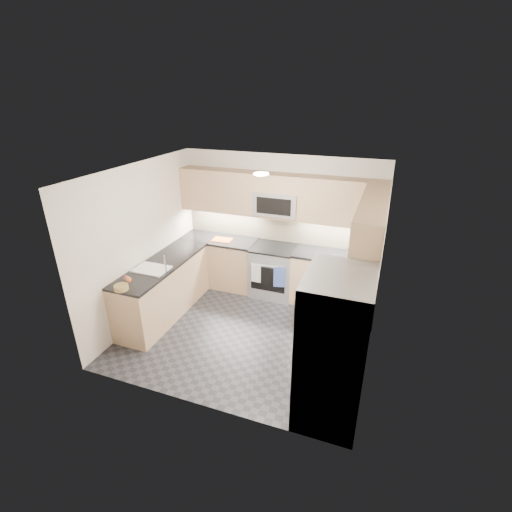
# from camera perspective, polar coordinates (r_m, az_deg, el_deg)

# --- Properties ---
(floor) EXTENTS (3.60, 3.20, 0.00)m
(floor) POSITION_cam_1_polar(r_m,az_deg,el_deg) (5.97, -1.18, -11.44)
(floor) COLOR black
(floor) RESTS_ON ground
(ceiling) EXTENTS (3.60, 3.20, 0.02)m
(ceiling) POSITION_cam_1_polar(r_m,az_deg,el_deg) (4.95, -1.43, 12.80)
(ceiling) COLOR beige
(ceiling) RESTS_ON wall_back
(wall_back) EXTENTS (3.60, 0.02, 2.50)m
(wall_back) POSITION_cam_1_polar(r_m,az_deg,el_deg) (6.74, 3.67, 4.88)
(wall_back) COLOR beige
(wall_back) RESTS_ON floor
(wall_front) EXTENTS (3.60, 0.02, 2.50)m
(wall_front) POSITION_cam_1_polar(r_m,az_deg,el_deg) (4.08, -9.61, -9.34)
(wall_front) COLOR beige
(wall_front) RESTS_ON floor
(wall_left) EXTENTS (0.02, 3.20, 2.50)m
(wall_left) POSITION_cam_1_polar(r_m,az_deg,el_deg) (6.17, -17.06, 1.96)
(wall_left) COLOR beige
(wall_left) RESTS_ON floor
(wall_right) EXTENTS (0.02, 3.20, 2.50)m
(wall_right) POSITION_cam_1_polar(r_m,az_deg,el_deg) (5.03, 18.21, -3.40)
(wall_right) COLOR beige
(wall_right) RESTS_ON floor
(base_cab_back_left) EXTENTS (1.42, 0.60, 0.90)m
(base_cab_back_left) POSITION_cam_1_polar(r_m,az_deg,el_deg) (7.15, -5.59, -0.94)
(base_cab_back_left) COLOR tan
(base_cab_back_left) RESTS_ON floor
(base_cab_back_right) EXTENTS (1.42, 0.60, 0.90)m
(base_cab_back_right) POSITION_cam_1_polar(r_m,az_deg,el_deg) (6.59, 11.85, -3.71)
(base_cab_back_right) COLOR tan
(base_cab_back_right) RESTS_ON floor
(base_cab_right) EXTENTS (0.60, 1.70, 0.90)m
(base_cab_right) POSITION_cam_1_polar(r_m,az_deg,el_deg) (5.56, 14.13, -9.59)
(base_cab_right) COLOR tan
(base_cab_right) RESTS_ON floor
(base_cab_peninsula) EXTENTS (0.60, 2.00, 0.90)m
(base_cab_peninsula) POSITION_cam_1_polar(r_m,az_deg,el_deg) (6.35, -14.00, -5.07)
(base_cab_peninsula) COLOR tan
(base_cab_peninsula) RESTS_ON floor
(countertop_back_left) EXTENTS (1.42, 0.63, 0.04)m
(countertop_back_left) POSITION_cam_1_polar(r_m,az_deg,el_deg) (6.97, -5.74, 2.56)
(countertop_back_left) COLOR black
(countertop_back_left) RESTS_ON base_cab_back_left
(countertop_back_right) EXTENTS (1.42, 0.63, 0.04)m
(countertop_back_right) POSITION_cam_1_polar(r_m,az_deg,el_deg) (6.39, 12.21, 0.02)
(countertop_back_right) COLOR black
(countertop_back_right) RESTS_ON base_cab_back_right
(countertop_right) EXTENTS (0.63, 1.70, 0.04)m
(countertop_right) POSITION_cam_1_polar(r_m,az_deg,el_deg) (5.32, 14.64, -5.38)
(countertop_right) COLOR black
(countertop_right) RESTS_ON base_cab_right
(countertop_peninsula) EXTENTS (0.63, 2.00, 0.04)m
(countertop_peninsula) POSITION_cam_1_polar(r_m,az_deg,el_deg) (6.14, -14.43, -1.24)
(countertop_peninsula) COLOR black
(countertop_peninsula) RESTS_ON base_cab_peninsula
(upper_cab_back) EXTENTS (3.60, 0.35, 0.75)m
(upper_cab_back) POSITION_cam_1_polar(r_m,az_deg,el_deg) (6.41, 3.35, 9.24)
(upper_cab_back) COLOR tan
(upper_cab_back) RESTS_ON wall_back
(upper_cab_right) EXTENTS (0.35, 1.95, 0.75)m
(upper_cab_right) POSITION_cam_1_polar(r_m,az_deg,el_deg) (5.06, 17.27, 4.04)
(upper_cab_right) COLOR tan
(upper_cab_right) RESTS_ON wall_right
(backsplash_back) EXTENTS (3.60, 0.01, 0.51)m
(backsplash_back) POSITION_cam_1_polar(r_m,az_deg,el_deg) (6.76, 3.65, 4.43)
(backsplash_back) COLOR tan
(backsplash_back) RESTS_ON wall_back
(backsplash_right) EXTENTS (0.01, 2.30, 0.51)m
(backsplash_right) POSITION_cam_1_polar(r_m,az_deg,el_deg) (5.46, 18.37, -1.83)
(backsplash_right) COLOR tan
(backsplash_right) RESTS_ON wall_right
(gas_range) EXTENTS (0.76, 0.65, 0.91)m
(gas_range) POSITION_cam_1_polar(r_m,az_deg,el_deg) (6.77, 2.70, -2.34)
(gas_range) COLOR #A3A6AB
(gas_range) RESTS_ON floor
(range_cooktop) EXTENTS (0.76, 0.65, 0.03)m
(range_cooktop) POSITION_cam_1_polar(r_m,az_deg,el_deg) (6.57, 2.78, 1.24)
(range_cooktop) COLOR black
(range_cooktop) RESTS_ON gas_range
(oven_door_glass) EXTENTS (0.62, 0.02, 0.45)m
(oven_door_glass) POSITION_cam_1_polar(r_m,az_deg,el_deg) (6.49, 1.81, -3.61)
(oven_door_glass) COLOR black
(oven_door_glass) RESTS_ON gas_range
(oven_handle) EXTENTS (0.60, 0.02, 0.02)m
(oven_handle) POSITION_cam_1_polar(r_m,az_deg,el_deg) (6.35, 1.79, -1.54)
(oven_handle) COLOR #B2B5BA
(oven_handle) RESTS_ON gas_range
(microwave) EXTENTS (0.76, 0.40, 0.40)m
(microwave) POSITION_cam_1_polar(r_m,az_deg,el_deg) (6.42, 3.26, 8.11)
(microwave) COLOR #A3A5AA
(microwave) RESTS_ON upper_cab_back
(microwave_door) EXTENTS (0.60, 0.01, 0.28)m
(microwave_door) POSITION_cam_1_polar(r_m,az_deg,el_deg) (6.23, 2.70, 7.63)
(microwave_door) COLOR black
(microwave_door) RESTS_ON microwave
(refrigerator) EXTENTS (0.70, 0.90, 1.80)m
(refrigerator) POSITION_cam_1_polar(r_m,az_deg,el_deg) (4.25, 11.82, -13.77)
(refrigerator) COLOR #919599
(refrigerator) RESTS_ON floor
(fridge_handle_left) EXTENTS (0.02, 0.02, 1.20)m
(fridge_handle_left) POSITION_cam_1_polar(r_m,az_deg,el_deg) (4.12, 6.25, -13.79)
(fridge_handle_left) COLOR #B2B5BA
(fridge_handle_left) RESTS_ON refrigerator
(fridge_handle_right) EXTENTS (0.02, 0.02, 1.20)m
(fridge_handle_right) POSITION_cam_1_polar(r_m,az_deg,el_deg) (4.41, 7.44, -11.05)
(fridge_handle_right) COLOR #B2B5BA
(fridge_handle_right) RESTS_ON refrigerator
(sink_basin) EXTENTS (0.52, 0.38, 0.16)m
(sink_basin) POSITION_cam_1_polar(r_m,az_deg,el_deg) (5.97, -15.70, -2.55)
(sink_basin) COLOR white
(sink_basin) RESTS_ON base_cab_peninsula
(faucet) EXTENTS (0.03, 0.03, 0.28)m
(faucet) POSITION_cam_1_polar(r_m,az_deg,el_deg) (5.75, -13.80, -1.20)
(faucet) COLOR silver
(faucet) RESTS_ON countertop_peninsula
(utensil_bowl) EXTENTS (0.34, 0.34, 0.18)m
(utensil_bowl) POSITION_cam_1_polar(r_m,az_deg,el_deg) (6.27, 15.58, 0.29)
(utensil_bowl) COLOR #6AC655
(utensil_bowl) RESTS_ON countertop_back_right
(cutting_board) EXTENTS (0.37, 0.27, 0.01)m
(cutting_board) POSITION_cam_1_polar(r_m,az_deg,el_deg) (6.88, -5.23, 2.51)
(cutting_board) COLOR #D64914
(cutting_board) RESTS_ON countertop_back_left
(fruit_basket) EXTENTS (0.24, 0.24, 0.07)m
(fruit_basket) POSITION_cam_1_polar(r_m,az_deg,el_deg) (5.48, -20.03, -4.57)
(fruit_basket) COLOR #A1884B
(fruit_basket) RESTS_ON countertop_peninsula
(fruit_apple) EXTENTS (0.07, 0.07, 0.07)m
(fruit_apple) POSITION_cam_1_polar(r_m,az_deg,el_deg) (5.54, -19.32, -3.20)
(fruit_apple) COLOR red
(fruit_apple) RESTS_ON fruit_basket
(fruit_pear) EXTENTS (0.07, 0.07, 0.07)m
(fruit_pear) POSITION_cam_1_polar(r_m,az_deg,el_deg) (5.50, -19.08, -3.36)
(fruit_pear) COLOR green
(fruit_pear) RESTS_ON fruit_basket
(dish_towel_check) EXTENTS (0.18, 0.02, 0.33)m
(dish_towel_check) POSITION_cam_1_polar(r_m,az_deg,el_deg) (6.47, -0.00, -2.69)
(dish_towel_check) COLOR silver
(dish_towel_check) RESTS_ON oven_handle
(dish_towel_blue) EXTENTS (0.20, 0.06, 0.37)m
(dish_towel_blue) POSITION_cam_1_polar(r_m,az_deg,el_deg) (6.35, 3.59, -3.29)
(dish_towel_blue) COLOR #314586
(dish_towel_blue) RESTS_ON oven_handle
(fruit_orange) EXTENTS (0.07, 0.07, 0.07)m
(fruit_orange) POSITION_cam_1_polar(r_m,az_deg,el_deg) (5.48, -18.94, -3.49)
(fruit_orange) COLOR #F1571A
(fruit_orange) RESTS_ON fruit_basket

